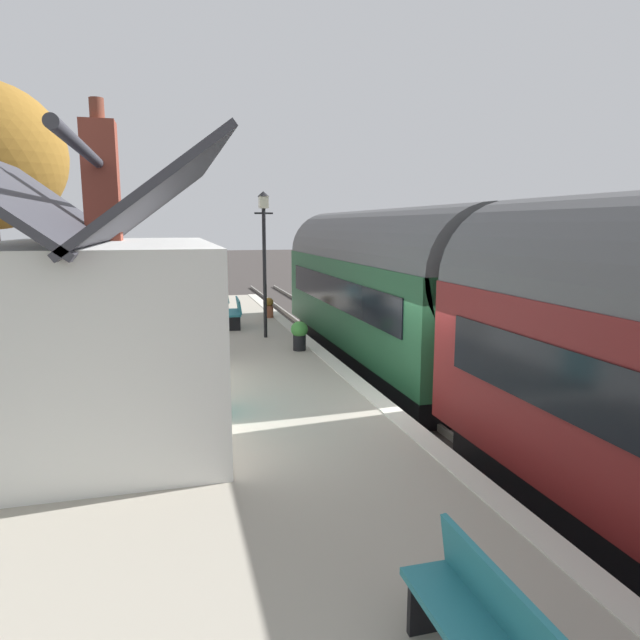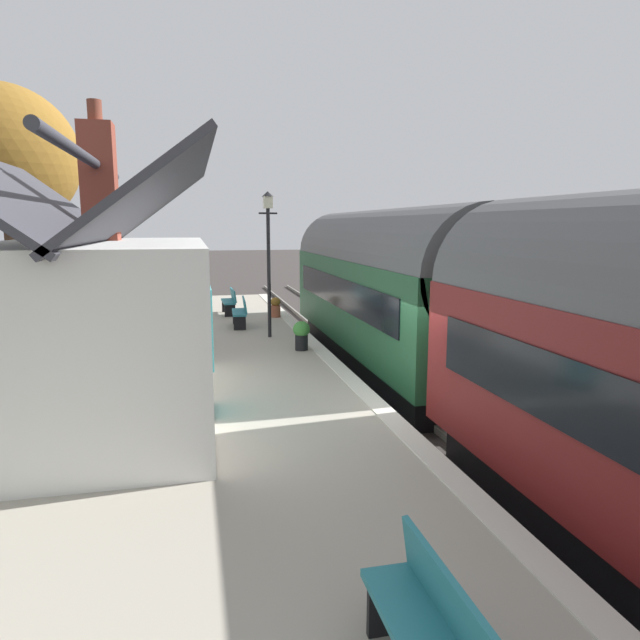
{
  "view_description": "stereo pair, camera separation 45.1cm",
  "coord_description": "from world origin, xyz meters",
  "px_view_note": "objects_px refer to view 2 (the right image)",
  "views": [
    {
      "loc": [
        -8.96,
        4.68,
        3.9
      ],
      "look_at": [
        2.91,
        1.5,
        1.81
      ],
      "focal_mm": 31.47,
      "sensor_mm": 36.0,
      "label": 1
    },
    {
      "loc": [
        -9.07,
        4.24,
        3.9
      ],
      "look_at": [
        2.91,
        1.5,
        1.81
      ],
      "focal_mm": 31.47,
      "sensor_mm": 36.0,
      "label": 2
    }
  ],
  "objects_px": {
    "bench_platform_end": "(230,301)",
    "lamp_post_platform": "(268,238)",
    "station_building": "(100,321)",
    "bench_mid_platform": "(429,626)",
    "train": "(481,318)",
    "planter_edge_near": "(301,334)",
    "bench_near_building": "(241,311)",
    "tree_behind_building": "(2,158)",
    "planter_under_sign": "(276,307)"
  },
  "relations": [
    {
      "from": "bench_platform_end",
      "to": "lamp_post_platform",
      "type": "xyz_separation_m",
      "value": [
        -4.34,
        -0.8,
        2.28
      ]
    },
    {
      "from": "station_building",
      "to": "bench_mid_platform",
      "type": "height_order",
      "value": "station_building"
    },
    {
      "from": "bench_mid_platform",
      "to": "train",
      "type": "bearing_deg",
      "value": -30.99
    },
    {
      "from": "bench_mid_platform",
      "to": "planter_edge_near",
      "type": "xyz_separation_m",
      "value": [
        10.4,
        -1.16,
        -0.06
      ]
    },
    {
      "from": "train",
      "to": "bench_near_building",
      "type": "bearing_deg",
      "value": 25.35
    },
    {
      "from": "tree_behind_building",
      "to": "bench_mid_platform",
      "type": "bearing_deg",
      "value": -157.82
    },
    {
      "from": "bench_near_building",
      "to": "tree_behind_building",
      "type": "xyz_separation_m",
      "value": [
        4.84,
        7.66,
        4.91
      ]
    },
    {
      "from": "bench_near_building",
      "to": "planter_edge_near",
      "type": "xyz_separation_m",
      "value": [
        -3.62,
        -1.19,
        -0.06
      ]
    },
    {
      "from": "bench_mid_platform",
      "to": "planter_under_sign",
      "type": "height_order",
      "value": "bench_mid_platform"
    },
    {
      "from": "station_building",
      "to": "planter_edge_near",
      "type": "height_order",
      "value": "station_building"
    },
    {
      "from": "planter_edge_near",
      "to": "planter_under_sign",
      "type": "relative_size",
      "value": 1.13
    },
    {
      "from": "train",
      "to": "bench_platform_end",
      "type": "relative_size",
      "value": 15.26
    },
    {
      "from": "station_building",
      "to": "lamp_post_platform",
      "type": "xyz_separation_m",
      "value": [
        5.75,
        -3.55,
        1.21
      ]
    },
    {
      "from": "bench_platform_end",
      "to": "lamp_post_platform",
      "type": "relative_size",
      "value": 0.35
    },
    {
      "from": "bench_mid_platform",
      "to": "station_building",
      "type": "bearing_deg",
      "value": 24.35
    },
    {
      "from": "planter_edge_near",
      "to": "planter_under_sign",
      "type": "distance_m",
      "value": 5.21
    },
    {
      "from": "planter_under_sign",
      "to": "lamp_post_platform",
      "type": "relative_size",
      "value": 0.17
    },
    {
      "from": "train",
      "to": "station_building",
      "type": "bearing_deg",
      "value": 87.14
    },
    {
      "from": "train",
      "to": "bench_near_building",
      "type": "height_order",
      "value": "train"
    },
    {
      "from": "station_building",
      "to": "bench_mid_platform",
      "type": "xyz_separation_m",
      "value": [
        -6.49,
        -2.94,
        -1.07
      ]
    },
    {
      "from": "train",
      "to": "bench_platform_end",
      "type": "xyz_separation_m",
      "value": [
        10.41,
        3.88,
        -0.93
      ]
    },
    {
      "from": "station_building",
      "to": "bench_near_building",
      "type": "xyz_separation_m",
      "value": [
        7.52,
        -2.91,
        -1.07
      ]
    },
    {
      "from": "lamp_post_platform",
      "to": "tree_behind_building",
      "type": "distance_m",
      "value": 10.94
    },
    {
      "from": "station_building",
      "to": "bench_near_building",
      "type": "height_order",
      "value": "station_building"
    },
    {
      "from": "bench_platform_end",
      "to": "bench_near_building",
      "type": "xyz_separation_m",
      "value": [
        -2.56,
        -0.16,
        0.0
      ]
    },
    {
      "from": "planter_edge_near",
      "to": "lamp_post_platform",
      "type": "height_order",
      "value": "lamp_post_platform"
    },
    {
      "from": "bench_near_building",
      "to": "planter_under_sign",
      "type": "height_order",
      "value": "bench_near_building"
    },
    {
      "from": "train",
      "to": "planter_edge_near",
      "type": "height_order",
      "value": "train"
    },
    {
      "from": "bench_mid_platform",
      "to": "bench_platform_end",
      "type": "distance_m",
      "value": 16.57
    },
    {
      "from": "train",
      "to": "lamp_post_platform",
      "type": "distance_m",
      "value": 6.95
    },
    {
      "from": "lamp_post_platform",
      "to": "tree_behind_building",
      "type": "height_order",
      "value": "tree_behind_building"
    },
    {
      "from": "train",
      "to": "planter_edge_near",
      "type": "distance_m",
      "value": 5.04
    },
    {
      "from": "train",
      "to": "planter_under_sign",
      "type": "xyz_separation_m",
      "value": [
        9.44,
        2.42,
        -1.06
      ]
    },
    {
      "from": "lamp_post_platform",
      "to": "tree_behind_building",
      "type": "bearing_deg",
      "value": 51.43
    },
    {
      "from": "station_building",
      "to": "tree_behind_building",
      "type": "bearing_deg",
      "value": 21.02
    },
    {
      "from": "bench_platform_end",
      "to": "planter_under_sign",
      "type": "relative_size",
      "value": 2.1
    },
    {
      "from": "bench_near_building",
      "to": "bench_platform_end",
      "type": "bearing_deg",
      "value": 3.55
    },
    {
      "from": "planter_edge_near",
      "to": "lamp_post_platform",
      "type": "relative_size",
      "value": 0.19
    },
    {
      "from": "bench_platform_end",
      "to": "tree_behind_building",
      "type": "distance_m",
      "value": 9.25
    },
    {
      "from": "bench_mid_platform",
      "to": "bench_near_building",
      "type": "xyz_separation_m",
      "value": [
        14.01,
        0.02,
        0.0
      ]
    },
    {
      "from": "station_building",
      "to": "bench_mid_platform",
      "type": "relative_size",
      "value": 4.61
    },
    {
      "from": "bench_platform_end",
      "to": "planter_under_sign",
      "type": "xyz_separation_m",
      "value": [
        -0.97,
        -1.46,
        -0.13
      ]
    },
    {
      "from": "bench_mid_platform",
      "to": "lamp_post_platform",
      "type": "xyz_separation_m",
      "value": [
        12.23,
        -0.61,
        2.28
      ]
    },
    {
      "from": "station_building",
      "to": "planter_edge_near",
      "type": "relative_size",
      "value": 8.47
    },
    {
      "from": "bench_near_building",
      "to": "tree_behind_building",
      "type": "height_order",
      "value": "tree_behind_building"
    },
    {
      "from": "bench_mid_platform",
      "to": "bench_platform_end",
      "type": "xyz_separation_m",
      "value": [
        16.57,
        0.18,
        0.0
      ]
    },
    {
      "from": "planter_edge_near",
      "to": "tree_behind_building",
      "type": "xyz_separation_m",
      "value": [
        8.46,
        8.85,
        4.97
      ]
    },
    {
      "from": "train",
      "to": "lamp_post_platform",
      "type": "bearing_deg",
      "value": 26.9
    },
    {
      "from": "planter_edge_near",
      "to": "planter_under_sign",
      "type": "height_order",
      "value": "planter_edge_near"
    },
    {
      "from": "planter_under_sign",
      "to": "tree_behind_building",
      "type": "distance_m",
      "value": 10.78
    }
  ]
}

